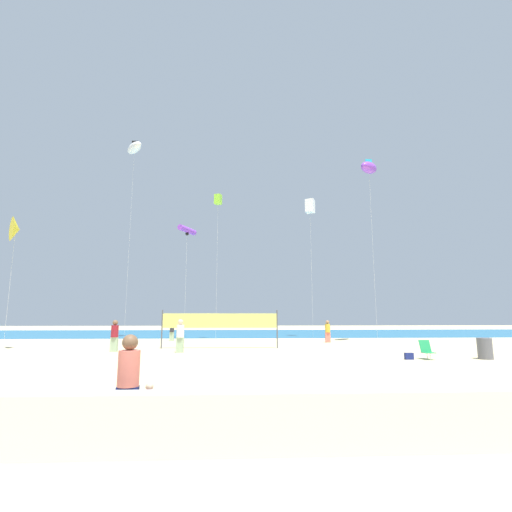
% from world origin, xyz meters
% --- Properties ---
extents(ground_plane, '(120.00, 120.00, 0.00)m').
position_xyz_m(ground_plane, '(0.00, 0.00, 0.00)').
color(ground_plane, '#D1BC89').
extents(ocean_band, '(120.00, 20.00, 0.01)m').
position_xyz_m(ocean_band, '(0.00, 28.41, 0.00)').
color(ocean_band, '#1E6B99').
rests_on(ocean_band, ground).
extents(boardwalk_ledge, '(28.00, 0.44, 0.91)m').
position_xyz_m(boardwalk_ledge, '(0.00, -9.99, 0.45)').
color(boardwalk_ledge, beige).
rests_on(boardwalk_ledge, ground).
extents(mother_figure, '(0.39, 0.39, 1.71)m').
position_xyz_m(mother_figure, '(-1.55, -8.79, 0.92)').
color(mother_figure, navy).
rests_on(mother_figure, ground).
extents(toddler_figure, '(0.20, 0.20, 0.85)m').
position_xyz_m(toddler_figure, '(-1.15, -8.83, 0.46)').
color(toddler_figure, '#99B28C').
rests_on(toddler_figure, ground).
extents(beachgoer_charcoal_shirt, '(0.36, 0.36, 1.56)m').
position_xyz_m(beachgoer_charcoal_shirt, '(-4.84, 15.37, 0.83)').
color(beachgoer_charcoal_shirt, '#99B28C').
rests_on(beachgoer_charcoal_shirt, ground).
extents(beachgoer_mustard_shirt, '(0.39, 0.39, 1.69)m').
position_xyz_m(beachgoer_mustard_shirt, '(7.47, 12.99, 0.90)').
color(beachgoer_mustard_shirt, '#EA7260').
rests_on(beachgoer_mustard_shirt, ground).
extents(beachgoer_maroon_shirt, '(0.41, 0.41, 1.80)m').
position_xyz_m(beachgoer_maroon_shirt, '(-6.58, 6.30, 0.96)').
color(beachgoer_maroon_shirt, '#99B28C').
rests_on(beachgoer_maroon_shirt, ground).
extents(beachgoer_white_shirt, '(0.42, 0.42, 1.85)m').
position_xyz_m(beachgoer_white_shirt, '(-2.73, 5.58, 0.99)').
color(beachgoer_white_shirt, '#99B28C').
rests_on(beachgoer_white_shirt, ground).
extents(folding_beach_chair, '(0.52, 0.65, 0.89)m').
position_xyz_m(folding_beach_chair, '(9.51, 1.82, 0.47)').
color(folding_beach_chair, '#1E8C4C').
rests_on(folding_beach_chair, ground).
extents(trash_barrel, '(0.66, 0.66, 0.99)m').
position_xyz_m(trash_barrel, '(12.31, 1.69, 0.50)').
color(trash_barrel, '#595960').
rests_on(trash_barrel, ground).
extents(volleyball_net, '(7.40, 0.20, 2.40)m').
position_xyz_m(volleyball_net, '(-0.62, 8.25, 1.63)').
color(volleyball_net, '#4C4C51').
rests_on(volleyball_net, ground).
extents(beach_handbag, '(0.39, 0.20, 0.31)m').
position_xyz_m(beach_handbag, '(8.59, 1.73, 0.16)').
color(beach_handbag, navy).
rests_on(beach_handbag, ground).
extents(kite_white_box, '(1.11, 1.11, 13.43)m').
position_xyz_m(kite_white_box, '(7.63, 19.39, 12.76)').
color(kite_white_box, silver).
rests_on(kite_white_box, ground).
extents(kite_white_inflatable, '(2.33, 2.70, 18.78)m').
position_xyz_m(kite_white_inflatable, '(-9.56, 18.47, 18.05)').
color(kite_white_inflatable, silver).
rests_on(kite_white_inflatable, ground).
extents(kite_lime_box, '(0.72, 0.72, 12.83)m').
position_xyz_m(kite_lime_box, '(-1.32, 16.50, 12.35)').
color(kite_lime_box, silver).
rests_on(kite_lime_box, ground).
extents(kite_yellow_delta, '(1.32, 1.49, 8.16)m').
position_xyz_m(kite_yellow_delta, '(-13.39, 7.44, 7.38)').
color(kite_yellow_delta, silver).
rests_on(kite_yellow_delta, ground).
extents(kite_violet_tube, '(1.51, 2.49, 10.18)m').
position_xyz_m(kite_violet_tube, '(-4.22, 18.17, 9.89)').
color(kite_violet_tube, silver).
rests_on(kite_violet_tube, ground).
extents(kite_violet_inflatable, '(2.49, 2.74, 14.74)m').
position_xyz_m(kite_violet_inflatable, '(11.17, 12.48, 14.01)').
color(kite_violet_inflatable, silver).
rests_on(kite_violet_inflatable, ground).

